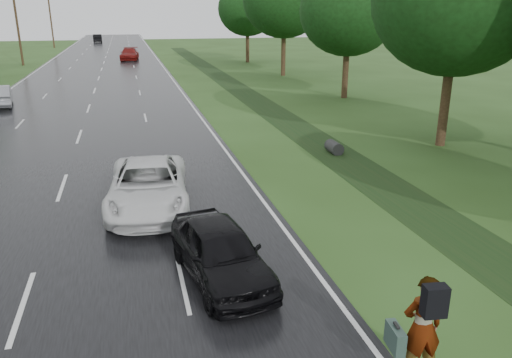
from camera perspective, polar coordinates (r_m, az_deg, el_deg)
name	(u,v)px	position (r m, az deg, el deg)	size (l,w,h in m)	color
ground	(23,308)	(12.34, -25.12, -13.19)	(220.00, 220.00, 0.00)	#2A4719
road	(101,73)	(55.78, -17.33, 11.54)	(14.00, 180.00, 0.04)	black
edge_stripe_east	(166,70)	(55.87, -10.27, 12.11)	(0.12, 180.00, 0.01)	silver
edge_stripe_west	(31,74)	(56.49, -24.28, 10.86)	(0.12, 180.00, 0.01)	silver
center_line	(101,72)	(55.77, -17.33, 11.57)	(0.12, 180.00, 0.01)	silver
drainage_ditch	(279,115)	(31.02, 2.60, 7.29)	(2.20, 120.00, 0.56)	black
utility_pole_far	(17,19)	(66.44, -25.69, 16.11)	(1.60, 0.26, 10.00)	#312014
utility_pole_distant	(50,17)	(96.11, -22.43, 16.77)	(1.60, 0.26, 10.00)	#312014
tree_east_c	(349,11)	(37.75, 10.57, 18.35)	(7.00, 7.00, 9.29)	#312014
tree_east_d	(284,0)	(50.72, 3.25, 19.78)	(8.00, 8.00, 10.76)	#312014
tree_east_f	(247,9)	(64.13, -1.00, 18.87)	(7.20, 7.20, 9.62)	#312014
pedestrian	(421,326)	(9.37, 18.37, -15.65)	(0.91, 0.86, 1.97)	#A5998C
white_pickup	(148,186)	(16.47, -12.21, -0.76)	(2.49, 5.39, 1.50)	silver
dark_sedan	(221,251)	(11.96, -4.07, -8.26)	(1.66, 4.12, 1.40)	black
far_car_red	(129,54)	(68.94, -14.27, 13.68)	(2.15, 5.30, 1.54)	maroon
far_car_dark	(97,38)	(110.11, -17.67, 15.07)	(1.69, 4.86, 1.60)	black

